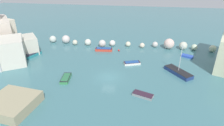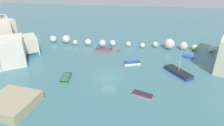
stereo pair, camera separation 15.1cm
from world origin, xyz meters
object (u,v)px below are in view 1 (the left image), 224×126
(moored_boat_5, at_px, (187,56))
(moored_boat_6, at_px, (33,55))
(moored_boat_2, at_px, (104,49))
(moored_boat_4, at_px, (143,95))
(moored_boat_1, at_px, (132,63))
(moored_boat_3, at_px, (66,78))
(stone_dock, at_px, (12,103))
(channel_buoy, at_px, (119,50))
(moored_boat_0, at_px, (178,72))

(moored_boat_5, bearing_deg, moored_boat_6, 35.91)
(moored_boat_2, distance_m, moored_boat_4, 20.07)
(moored_boat_2, relative_size, moored_boat_5, 1.50)
(moored_boat_2, xyz_separation_m, moored_boat_4, (9.72, -17.56, -0.10))
(moored_boat_1, height_order, moored_boat_3, moored_boat_1)
(moored_boat_3, distance_m, moored_boat_6, 14.50)
(stone_dock, relative_size, moored_boat_2, 1.49)
(moored_boat_4, bearing_deg, moored_boat_6, 174.44)
(channel_buoy, relative_size, moored_boat_3, 0.12)
(moored_boat_6, bearing_deg, moored_boat_3, 71.56)
(stone_dock, bearing_deg, moored_boat_2, 69.92)
(channel_buoy, height_order, moored_boat_2, moored_boat_2)
(stone_dock, height_order, moored_boat_3, stone_dock)
(stone_dock, height_order, moored_boat_0, moored_boat_0)
(moored_boat_1, bearing_deg, moored_boat_6, 158.28)
(moored_boat_3, bearing_deg, moored_boat_2, 156.69)
(channel_buoy, distance_m, moored_boat_2, 3.67)
(moored_boat_4, height_order, moored_boat_5, moored_boat_4)
(moored_boat_0, bearing_deg, moored_boat_2, -156.86)
(moored_boat_2, distance_m, moored_boat_3, 15.16)
(channel_buoy, bearing_deg, moored_boat_4, -71.20)
(moored_boat_0, xyz_separation_m, moored_boat_4, (-6.49, -8.34, -0.15))
(channel_buoy, height_order, moored_boat_5, channel_buoy)
(moored_boat_0, distance_m, moored_boat_1, 9.33)
(moored_boat_0, relative_size, moored_boat_1, 1.57)
(stone_dock, xyz_separation_m, channel_buoy, (12.18, 23.54, -0.54))
(moored_boat_6, bearing_deg, channel_buoy, 126.63)
(moored_boat_1, height_order, moored_boat_6, moored_boat_6)
(moored_boat_1, distance_m, moored_boat_2, 9.75)
(moored_boat_1, xyz_separation_m, moored_boat_5, (12.16, 5.71, -0.07))
(moored_boat_3, relative_size, moored_boat_4, 1.05)
(stone_dock, xyz_separation_m, moored_boat_1, (15.81, 16.83, -0.48))
(moored_boat_3, bearing_deg, channel_buoy, 144.71)
(channel_buoy, bearing_deg, stone_dock, -117.36)
(stone_dock, xyz_separation_m, moored_boat_3, (4.51, 8.69, -0.48))
(moored_boat_3, relative_size, moored_boat_5, 1.28)
(moored_boat_2, bearing_deg, channel_buoy, -1.07)
(moored_boat_2, bearing_deg, moored_boat_6, -164.26)
(moored_boat_0, distance_m, moored_boat_2, 18.64)
(moored_boat_6, bearing_deg, moored_boat_2, 129.66)
(stone_dock, relative_size, moored_boat_5, 2.23)
(stone_dock, relative_size, moored_boat_0, 1.09)
(channel_buoy, bearing_deg, moored_boat_1, -61.60)
(channel_buoy, height_order, moored_boat_0, moored_boat_0)
(moored_boat_0, relative_size, moored_boat_6, 1.33)
(channel_buoy, xyz_separation_m, moored_boat_5, (15.79, -1.00, -0.01))
(stone_dock, distance_m, moored_boat_2, 24.83)
(moored_boat_0, xyz_separation_m, moored_boat_3, (-20.22, -5.41, -0.11))
(stone_dock, distance_m, moored_boat_6, 18.89)
(moored_boat_1, height_order, moored_boat_2, moored_boat_2)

